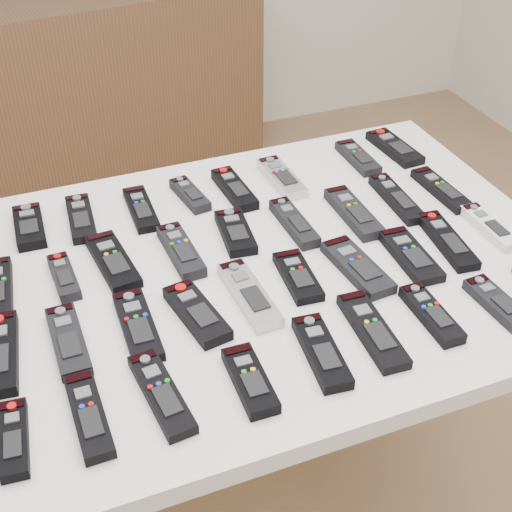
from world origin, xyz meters
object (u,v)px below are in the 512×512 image
object	(u,v)px
remote_5	(234,189)
remote_20	(138,326)
remote_10	(64,277)
remote_26	(447,240)
remote_31	(250,380)
remote_17	(441,190)
remote_1	(29,227)
remote_6	(282,178)
remote_29	(89,415)
remote_34	(431,314)
remote_35	(497,303)
remote_30	(161,394)
table	(256,286)
sideboard	(75,95)
remote_16	(396,199)
remote_25	(411,256)
remote_14	(294,223)
remote_22	(249,294)
remote_2	(81,218)
remote_3	(141,209)
remote_11	(113,261)
remote_12	(181,251)
remote_32	(322,352)
remote_28	(14,439)
remote_13	(235,232)
remote_4	(190,195)
remote_19	(68,341)
remote_24	(357,267)
remote_33	(372,330)
remote_23	(298,276)
remote_21	(197,313)
remote_27	(490,227)
remote_7	(358,158)

from	to	relation	value
remote_5	remote_20	world-z (taller)	remote_5
remote_10	remote_26	world-z (taller)	remote_10
remote_31	remote_17	bearing A→B (deg)	33.70
remote_1	remote_6	world-z (taller)	same
remote_29	remote_34	size ratio (longest dim) A/B	1.10
remote_35	remote_30	bearing A→B (deg)	175.79
remote_5	remote_10	distance (m)	0.45
table	remote_20	bearing A→B (deg)	-158.85
sideboard	remote_20	xyz separation A→B (m)	(-0.17, -1.92, 0.39)
remote_16	remote_25	size ratio (longest dim) A/B	1.10
remote_14	remote_22	size ratio (longest dim) A/B	0.89
remote_2	remote_3	world-z (taller)	remote_2
remote_11	remote_26	bearing A→B (deg)	-21.52
remote_3	remote_5	size ratio (longest dim) A/B	0.98
table	remote_29	distance (m)	0.48
remote_12	remote_32	world-z (taller)	remote_12
remote_6	remote_28	size ratio (longest dim) A/B	1.21
remote_16	remote_13	bearing A→B (deg)	-178.73
remote_4	remote_5	world-z (taller)	remote_5
remote_19	remote_24	distance (m)	0.56
remote_17	remote_22	size ratio (longest dim) A/B	0.94
sideboard	remote_34	distance (m)	2.14
remote_33	remote_35	size ratio (longest dim) A/B	1.37
remote_12	remote_35	world-z (taller)	remote_12
remote_3	remote_30	distance (m)	0.55
remote_12	remote_23	world-z (taller)	remote_12
remote_6	remote_30	distance (m)	0.70
remote_23	remote_32	world-z (taller)	remote_32
remote_2	remote_21	world-z (taller)	remote_21
remote_10	remote_27	distance (m)	0.88
remote_12	remote_35	size ratio (longest dim) A/B	1.22
remote_25	remote_11	bearing A→B (deg)	163.12
remote_3	remote_29	xyz separation A→B (m)	(-0.22, -0.54, 0.00)
remote_1	remote_10	world-z (taller)	remote_1
remote_24	table	bearing A→B (deg)	146.63
remote_2	remote_16	size ratio (longest dim) A/B	0.88
remote_24	remote_27	distance (m)	0.33
remote_28	remote_32	bearing A→B (deg)	5.02
remote_10	remote_21	size ratio (longest dim) A/B	0.81
remote_3	remote_12	distance (m)	0.19
remote_27	remote_11	bearing A→B (deg)	167.70
remote_6	remote_26	distance (m)	0.42
remote_6	remote_31	size ratio (longest dim) A/B	1.16
remote_4	remote_26	bearing A→B (deg)	-47.60
remote_7	remote_5	bearing A→B (deg)	-174.88
remote_4	remote_30	world-z (taller)	remote_4
remote_3	remote_17	xyz separation A→B (m)	(0.66, -0.17, 0.00)
remote_13	remote_35	distance (m)	0.54
remote_21	remote_20	bearing A→B (deg)	166.36
remote_7	remote_34	distance (m)	0.58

